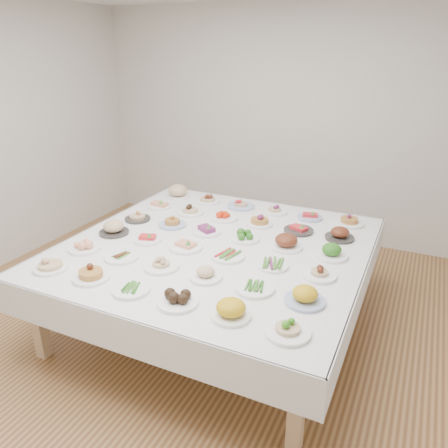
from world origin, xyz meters
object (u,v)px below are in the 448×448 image
at_px(display_table, 216,251).
at_px(dish_0, 50,261).
at_px(dish_35, 350,218).
at_px(dish_18, 137,215).

bearing_deg(display_table, dish_0, -134.83).
xyz_separation_m(display_table, dish_35, (0.92, 0.93, 0.13)).
height_order(dish_18, dish_35, dish_35).
bearing_deg(dish_35, dish_18, -157.94).
distance_m(display_table, dish_18, 0.95).
xyz_separation_m(display_table, dish_0, (-0.92, -0.93, 0.13)).
relative_size(display_table, dish_35, 9.31).
bearing_deg(dish_18, dish_0, -89.59).
height_order(display_table, dish_18, dish_18).
bearing_deg(dish_35, display_table, -134.94).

